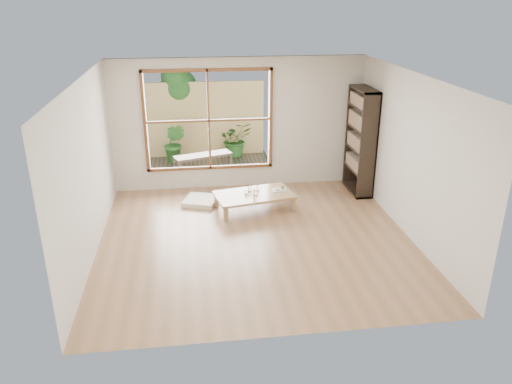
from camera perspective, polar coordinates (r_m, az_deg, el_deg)
The scene contains 15 objects.
ground at distance 8.16m, azimuth -0.05°, elevation -5.35°, with size 5.00×5.00×0.00m, color #A77753.
low_table at distance 9.13m, azimuth -0.21°, elevation -0.42°, with size 1.54×1.06×0.31m.
floor_cushion at distance 9.56m, azimuth -6.33°, elevation -0.99°, with size 0.59×0.59×0.09m, color white.
bookshelf at distance 9.98m, azimuth 11.87°, elevation 5.69°, with size 0.33×0.93×2.06m, color black.
glass_tall at distance 9.01m, azimuth -0.09°, elevation 0.00°, with size 0.08×0.08×0.14m, color silver.
glass_mid at distance 9.24m, azimuth 0.18°, elevation 0.45°, with size 0.07×0.07×0.10m, color silver.
glass_short at distance 9.20m, azimuth -0.68°, elevation 0.35°, with size 0.08×0.08×0.10m, color silver.
glass_small at distance 9.07m, azimuth -1.14°, elevation -0.08°, with size 0.06×0.06×0.07m, color silver.
food_tray at distance 9.28m, azimuth 2.75°, elevation 0.32°, with size 0.26×0.19×0.08m.
deck at distance 11.39m, azimuth -5.44°, elevation 2.65°, with size 2.80×2.00×0.05m, color #3D362C.
garden_bench at distance 11.03m, azimuth -6.08°, elevation 3.98°, with size 1.32×0.75×0.40m.
bamboo_fence at distance 12.10m, azimuth -5.81°, elevation 8.23°, with size 2.80×0.06×1.80m, color tan.
shrub_right at distance 12.08m, azimuth -2.38°, elevation 6.09°, with size 0.76×0.66×0.85m, color #2A5C22.
shrub_left at distance 11.74m, azimuth -9.29°, elevation 5.54°, with size 0.51×0.41×0.92m, color #2A5C22.
garden_tree at distance 12.24m, azimuth -9.24°, elevation 11.70°, with size 1.04×0.85×2.22m.
Camera 1 is at (-0.97, -7.19, 3.74)m, focal length 35.00 mm.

